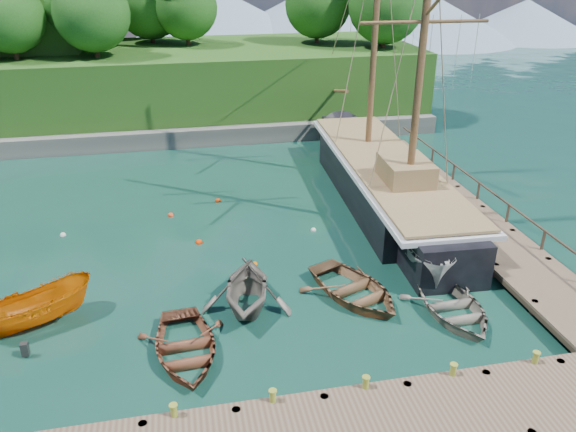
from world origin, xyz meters
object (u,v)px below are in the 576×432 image
Objects in this scene: motorboat_orange at (40,324)px; schooner at (385,184)px; rowboat_1 at (247,307)px; cabin_boat_white at (424,270)px; rowboat_2 at (354,297)px; rowboat_3 at (452,314)px; rowboat_0 at (186,355)px.

motorboat_orange is 0.17× the size of schooner.
rowboat_1 is 8.38m from cabin_boat_white.
motorboat_orange is (-12.60, 0.69, 0.00)m from rowboat_2.
rowboat_3 is 11.35m from schooner.
motorboat_orange is at bearing -167.55° from cabin_boat_white.
motorboat_orange reaches higher than rowboat_2.
motorboat_orange reaches higher than rowboat_0.
rowboat_1 is at bearing 162.94° from rowboat_3.
rowboat_1 reaches higher than motorboat_orange.
cabin_boat_white reaches higher than motorboat_orange.
schooner is at bearing 40.19° from rowboat_2.
rowboat_1 reaches higher than rowboat_0.
rowboat_3 is 0.86× the size of cabin_boat_white.
rowboat_1 is at bearing 155.10° from rowboat_2.
motorboat_orange is at bearing -172.20° from rowboat_1.
rowboat_2 is at bearing -149.18° from cabin_boat_white.
rowboat_1 is 8.26m from rowboat_3.
motorboat_orange is at bearing 168.51° from rowboat_3.
rowboat_2 reaches higher than rowboat_0.
schooner is (0.96, 7.83, 1.04)m from cabin_boat_white.
rowboat_2 is at bearing -114.42° from schooner.
motorboat_orange is 16.40m from cabin_boat_white.
rowboat_0 is at bearing -124.03° from rowboat_1.
cabin_boat_white is (0.30, 3.41, 0.00)m from rowboat_3.
rowboat_1 is 0.98× the size of motorboat_orange.
rowboat_0 is 1.05× the size of motorboat_orange.
rowboat_2 is at bearing 148.54° from rowboat_3.
cabin_boat_white is at bearing -112.87° from motorboat_orange.
rowboat_1 is at bearing -161.40° from cabin_boat_white.
schooner is (1.26, 11.24, 1.04)m from rowboat_3.
rowboat_2 is 10.48m from schooner.
rowboat_2 is at bearing -118.68° from motorboat_orange.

